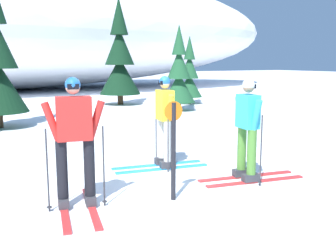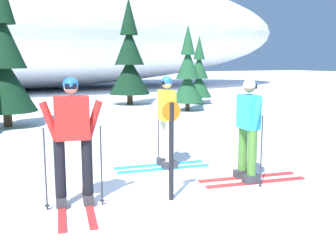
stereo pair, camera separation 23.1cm
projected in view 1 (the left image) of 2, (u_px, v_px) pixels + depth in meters
name	position (u px, v px, depth m)	size (l,w,h in m)	color
ground_plane	(156.00, 183.00, 6.63)	(120.00, 120.00, 0.00)	white
skier_cyan_jacket	(248.00, 129.00, 6.66)	(1.83, 0.79, 1.71)	red
skier_yellow_jacket	(164.00, 121.00, 7.49)	(1.82, 0.77, 1.72)	#2893CC
skier_red_jacket	(75.00, 139.00, 5.40)	(0.84, 1.66, 1.78)	red
pine_tree_center_right	(120.00, 60.00, 18.19)	(1.85, 1.85, 4.80)	#47301E
pine_tree_right	(179.00, 75.00, 16.07)	(1.31, 1.31, 3.40)	#47301E
pine_tree_far_right	(189.00, 76.00, 18.70)	(1.21, 1.21, 3.13)	#47301E
trail_marker_post	(173.00, 145.00, 5.72)	(0.28, 0.07, 1.44)	black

